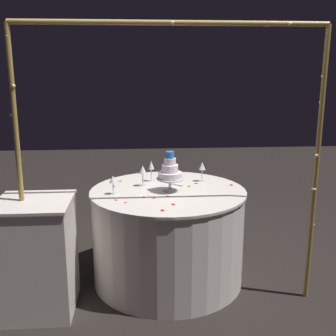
{
  "coord_description": "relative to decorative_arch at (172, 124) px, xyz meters",
  "views": [
    {
      "loc": [
        0.24,
        3.21,
        1.75
      ],
      "look_at": [
        0.0,
        0.0,
        0.98
      ],
      "focal_mm": 43.73,
      "sensor_mm": 36.0,
      "label": 1
    }
  ],
  "objects": [
    {
      "name": "cake_knife",
      "position": [
        -0.05,
        -0.56,
        -0.59
      ],
      "size": [
        0.22,
        0.23,
        0.01
      ],
      "color": "silver",
      "rests_on": "main_table"
    },
    {
      "name": "rose_petal_7",
      "position": [
        0.2,
        -0.19,
        -0.59
      ],
      "size": [
        0.04,
        0.04,
        0.0
      ],
      "primitive_type": "ellipsoid",
      "rotation": [
        0.0,
        0.0,
        2.18
      ],
      "color": "red",
      "rests_on": "main_table"
    },
    {
      "name": "rose_petal_9",
      "position": [
        0.45,
        -0.5,
        -0.59
      ],
      "size": [
        0.03,
        0.03,
        0.0
      ],
      "primitive_type": "ellipsoid",
      "rotation": [
        0.0,
        0.0,
        2.74
      ],
      "color": "red",
      "rests_on": "main_table"
    },
    {
      "name": "rose_petal_4",
      "position": [
        -0.55,
        -0.49,
        -0.59
      ],
      "size": [
        0.03,
        0.04,
        0.0
      ],
      "primitive_type": "ellipsoid",
      "rotation": [
        0.0,
        0.0,
        4.6
      ],
      "color": "red",
      "rests_on": "main_table"
    },
    {
      "name": "rose_petal_2",
      "position": [
        0.34,
        -0.07,
        -0.59
      ],
      "size": [
        0.03,
        0.03,
        0.0
      ],
      "primitive_type": "ellipsoid",
      "rotation": [
        0.0,
        0.0,
        0.7
      ],
      "color": "red",
      "rests_on": "main_table"
    },
    {
      "name": "wine_glass_2",
      "position": [
        0.13,
        -0.67,
        -0.45
      ],
      "size": [
        0.06,
        0.06,
        0.18
      ],
      "color": "silver",
      "rests_on": "main_table"
    },
    {
      "name": "decorative_arch",
      "position": [
        0.0,
        0.0,
        0.0
      ],
      "size": [
        2.19,
        0.06,
        2.07
      ],
      "color": "olive",
      "rests_on": "ground"
    },
    {
      "name": "rose_petal_5",
      "position": [
        0.08,
        0.12,
        -0.59
      ],
      "size": [
        0.03,
        0.04,
        0.0
      ],
      "primitive_type": "ellipsoid",
      "rotation": [
        0.0,
        0.0,
        1.54
      ],
      "color": "red",
      "rests_on": "main_table"
    },
    {
      "name": "wine_glass_1",
      "position": [
        -0.32,
        -0.63,
        -0.46
      ],
      "size": [
        0.06,
        0.06,
        0.17
      ],
      "color": "silver",
      "rests_on": "main_table"
    },
    {
      "name": "rose_petal_11",
      "position": [
        0.4,
        -0.69,
        -0.59
      ],
      "size": [
        0.04,
        0.04,
        0.0
      ],
      "primitive_type": "ellipsoid",
      "rotation": [
        0.0,
        0.0,
        1.0
      ],
      "color": "red",
      "rests_on": "main_table"
    },
    {
      "name": "rose_petal_3",
      "position": [
        0.12,
        -0.17,
        -0.59
      ],
      "size": [
        0.03,
        0.04,
        0.0
      ],
      "primitive_type": "ellipsoid",
      "rotation": [
        0.0,
        0.0,
        1.07
      ],
      "color": "red",
      "rests_on": "main_table"
    },
    {
      "name": "ground_plane",
      "position": [
        -0.0,
        -0.37,
        -1.38
      ],
      "size": [
        12.0,
        12.0,
        0.0
      ],
      "primitive_type": "plane",
      "color": "black"
    },
    {
      "name": "rose_petal_1",
      "position": [
        -0.26,
        -0.56,
        -0.59
      ],
      "size": [
        0.04,
        0.03,
        0.0
      ],
      "primitive_type": "ellipsoid",
      "rotation": [
        0.0,
        0.0,
        3.26
      ],
      "color": "red",
      "rests_on": "main_table"
    },
    {
      "name": "rose_petal_0",
      "position": [
        0.01,
        -0.2,
        -0.59
      ],
      "size": [
        0.03,
        0.02,
        0.0
      ],
      "primitive_type": "ellipsoid",
      "rotation": [
        0.0,
        0.0,
        2.96
      ],
      "color": "red",
      "rests_on": "main_table"
    },
    {
      "name": "tiered_cake",
      "position": [
        -0.01,
        -0.35,
        -0.43
      ],
      "size": [
        0.22,
        0.22,
        0.33
      ],
      "color": "silver",
      "rests_on": "main_table"
    },
    {
      "name": "main_table",
      "position": [
        -0.0,
        -0.37,
        -0.98
      ],
      "size": [
        1.28,
        1.28,
        0.79
      ],
      "color": "silver",
      "rests_on": "ground"
    },
    {
      "name": "wine_glass_3",
      "position": [
        0.2,
        -0.52,
        -0.45
      ],
      "size": [
        0.07,
        0.07,
        0.18
      ],
      "color": "silver",
      "rests_on": "main_table"
    },
    {
      "name": "wine_glass_0",
      "position": [
        0.44,
        -0.3,
        -0.48
      ],
      "size": [
        0.06,
        0.06,
        0.15
      ],
      "color": "silver",
      "rests_on": "main_table"
    },
    {
      "name": "rose_petal_6",
      "position": [
        0.41,
        -0.14,
        -0.59
      ],
      "size": [
        0.03,
        0.03,
        0.0
      ],
      "primitive_type": "ellipsoid",
      "rotation": [
        0.0,
        0.0,
        2.23
      ],
      "color": "red",
      "rests_on": "main_table"
    },
    {
      "name": "rose_petal_10",
      "position": [
        -0.19,
        -0.47,
        -0.59
      ],
      "size": [
        0.03,
        0.03,
        0.0
      ],
      "primitive_type": "ellipsoid",
      "rotation": [
        0.0,
        0.0,
        4.96
      ],
      "color": "red",
      "rests_on": "main_table"
    },
    {
      "name": "rose_petal_8",
      "position": [
        -0.01,
        -0.01,
        -0.59
      ],
      "size": [
        0.03,
        0.04,
        0.0
      ],
      "primitive_type": "ellipsoid",
      "rotation": [
        0.0,
        0.0,
        1.7
      ],
      "color": "red",
      "rests_on": "main_table"
    },
    {
      "name": "wine_glass_4",
      "position": [
        -0.08,
        -0.78,
        -0.49
      ],
      "size": [
        0.06,
        0.06,
        0.13
      ],
      "color": "silver",
      "rests_on": "main_table"
    },
    {
      "name": "side_table",
      "position": [
        0.99,
        0.02,
        -0.95
      ],
      "size": [
        0.53,
        0.53,
        0.85
      ],
      "color": "silver",
      "rests_on": "ground"
    }
  ]
}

